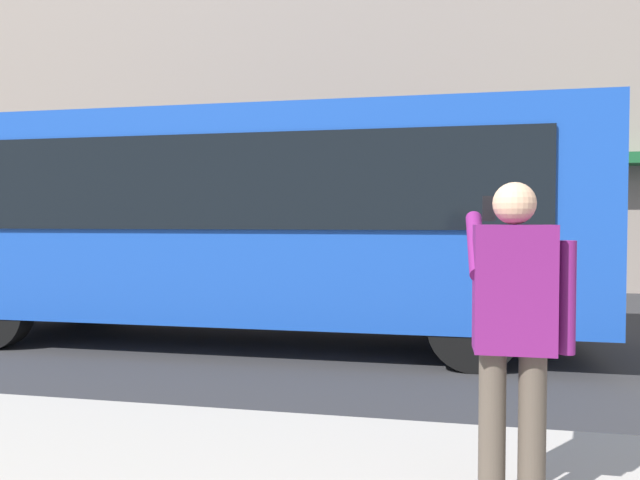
{
  "coord_description": "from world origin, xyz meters",
  "views": [
    {
      "loc": [
        0.79,
        7.88,
        1.65
      ],
      "look_at": [
        2.24,
        0.51,
        1.4
      ],
      "focal_mm": 32.81,
      "sensor_mm": 36.0,
      "label": 1
    }
  ],
  "objects": [
    {
      "name": "pedestrian_photographer",
      "position": [
        0.39,
        4.73,
        1.14
      ],
      "size": [
        0.53,
        0.52,
        1.7
      ],
      "color": "#4C4238",
      "rests_on": "sidewalk_curb"
    },
    {
      "name": "red_bus",
      "position": [
        3.39,
        0.24,
        1.68
      ],
      "size": [
        9.05,
        2.54,
        3.08
      ],
      "color": "#1947AD",
      "rests_on": "ground_plane"
    },
    {
      "name": "building_facade_far",
      "position": [
        -0.02,
        -6.8,
        5.99
      ],
      "size": [
        28.0,
        1.55,
        12.0
      ],
      "color": "gray",
      "rests_on": "ground_plane"
    },
    {
      "name": "ground_plane",
      "position": [
        0.0,
        0.0,
        0.0
      ],
      "size": [
        60.0,
        60.0,
        0.0
      ],
      "primitive_type": "plane",
      "color": "#2B2B2D"
    }
  ]
}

